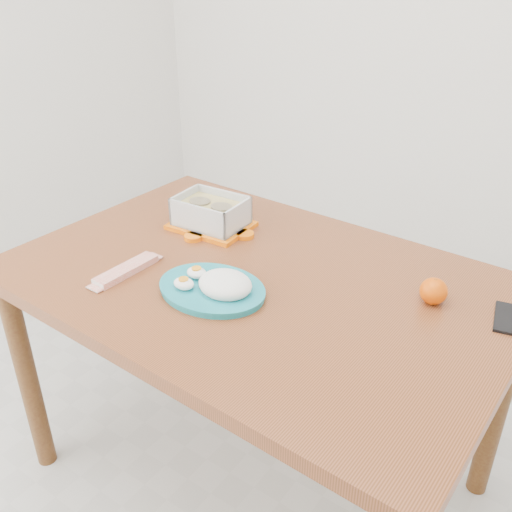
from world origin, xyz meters
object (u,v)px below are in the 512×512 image
Objects in this scene: dining_table at (256,304)px; orange_fruit at (434,291)px; food_container at (211,213)px; smartphone at (509,319)px; rice_plate at (216,285)px.

orange_fruit is at bearing 20.42° from dining_table.
food_container reaches higher than orange_fruit.
dining_table is at bearing -33.05° from food_container.
dining_table is at bearing -175.21° from smartphone.
food_container is 0.71m from orange_fruit.
dining_table is at bearing -161.26° from orange_fruit.
dining_table is 20.04× the size of orange_fruit.
smartphone is (0.63, 0.31, -0.02)m from rice_plate.
rice_plate is at bearing -165.80° from smartphone.
orange_fruit is at bearing 28.00° from rice_plate.
rice_plate reaches higher than orange_fruit.
dining_table is 0.46m from orange_fruit.
food_container is 0.38m from rice_plate.
food_container is at bearing 152.16° from dining_table.
smartphone is at bearing 18.21° from dining_table.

